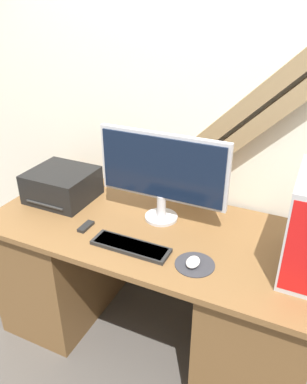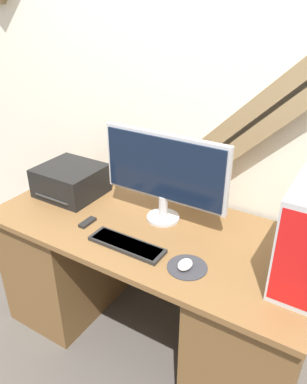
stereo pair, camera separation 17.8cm
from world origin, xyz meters
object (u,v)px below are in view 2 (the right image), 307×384
(monitor, at_px, (164,171))
(printer, at_px, (71,181))
(keyboard, at_px, (127,245))
(mouse, at_px, (185,265))
(remote_control, at_px, (87,222))

(monitor, height_order, printer, monitor)
(keyboard, relative_size, mouse, 4.56)
(keyboard, relative_size, printer, 1.08)
(monitor, distance_m, keyboard, 0.40)
(monitor, bearing_deg, remote_control, -141.23)
(mouse, bearing_deg, monitor, 133.23)
(keyboard, height_order, mouse, mouse)
(mouse, bearing_deg, printer, 163.57)
(mouse, height_order, printer, printer)
(monitor, relative_size, remote_control, 6.65)
(keyboard, distance_m, remote_control, 0.29)
(monitor, xyz_separation_m, printer, (-0.60, -0.04, -0.19))
(printer, bearing_deg, remote_control, -35.03)
(monitor, distance_m, remote_control, 0.47)
(monitor, distance_m, mouse, 0.48)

